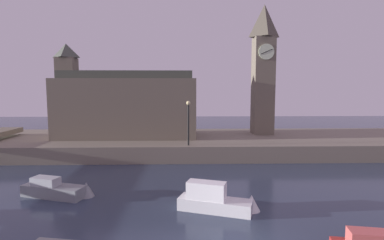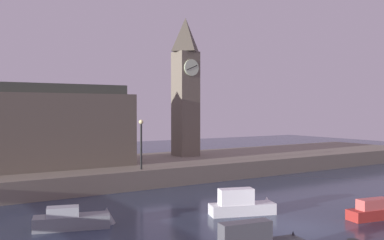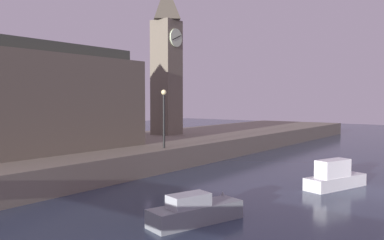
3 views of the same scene
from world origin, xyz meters
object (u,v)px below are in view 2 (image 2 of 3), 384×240
at_px(streetlamp, 141,138).
at_px(boat_dinghy_red, 382,210).
at_px(clock_tower, 186,84).
at_px(boat_ferry_white, 245,205).
at_px(parliament_hall, 38,127).
at_px(boat_cruiser_grey, 78,219).

distance_m(streetlamp, boat_dinghy_red, 18.07).
height_order(clock_tower, boat_ferry_white, clock_tower).
xyz_separation_m(clock_tower, parliament_hall, (-14.98, -1.44, -3.94)).
bearing_deg(boat_cruiser_grey, boat_ferry_white, -14.39).
relative_size(boat_dinghy_red, boat_cruiser_grey, 0.97).
distance_m(parliament_hall, boat_ferry_white, 18.81).
bearing_deg(boat_dinghy_red, clock_tower, 88.12).
relative_size(parliament_hall, boat_cruiser_grey, 3.08).
bearing_deg(clock_tower, boat_cruiser_grey, -136.44).
relative_size(streetlamp, boat_cruiser_grey, 0.85).
distance_m(boat_ferry_white, boat_cruiser_grey, 9.70).
xyz_separation_m(boat_ferry_white, boat_cruiser_grey, (-9.40, 2.41, -0.11)).
bearing_deg(boat_ferry_white, boat_cruiser_grey, 165.61).
bearing_deg(boat_ferry_white, parliament_hall, 116.42).
distance_m(clock_tower, boat_dinghy_red, 24.28).
distance_m(clock_tower, parliament_hall, 15.55).
bearing_deg(boat_dinghy_red, boat_ferry_white, 140.92).
height_order(parliament_hall, streetlamp, parliament_hall).
bearing_deg(clock_tower, boat_ferry_white, -110.94).
distance_m(streetlamp, boat_cruiser_grey, 12.24).
bearing_deg(boat_cruiser_grey, clock_tower, 43.56).
relative_size(parliament_hall, boat_dinghy_red, 3.16).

